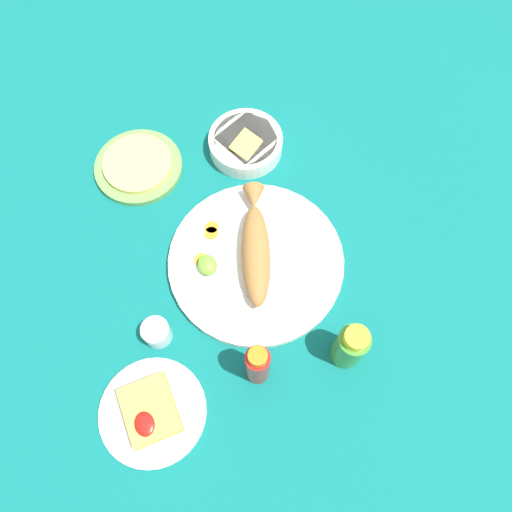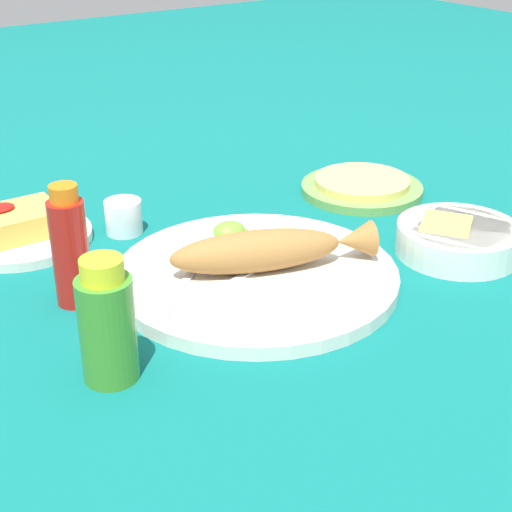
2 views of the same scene
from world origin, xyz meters
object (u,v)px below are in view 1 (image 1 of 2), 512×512
(guacamole_bowl, at_px, (246,143))
(fork_near, at_px, (286,292))
(salt_cup, at_px, (157,333))
(hot_sauce_bottle_green, at_px, (350,346))
(fried_fish, at_px, (256,246))
(fork_far, at_px, (266,303))
(tortilla_plate, at_px, (139,167))
(main_plate, at_px, (256,262))
(hot_sauce_bottle_red, at_px, (258,365))
(side_plate_fries, at_px, (153,412))

(guacamole_bowl, bearing_deg, fork_near, -9.24)
(salt_cup, bearing_deg, hot_sauce_bottle_green, 61.99)
(fried_fish, distance_m, fork_near, 0.11)
(fried_fish, xyz_separation_m, fork_far, (0.11, -0.02, -0.03))
(fork_far, xyz_separation_m, guacamole_bowl, (-0.37, 0.11, 0.00))
(tortilla_plate, bearing_deg, fork_near, 24.54)
(main_plate, xyz_separation_m, hot_sauce_bottle_red, (0.21, -0.08, 0.06))
(fried_fish, height_order, tortilla_plate, fried_fish)
(main_plate, bearing_deg, salt_cup, -73.31)
(side_plate_fries, distance_m, guacamole_bowl, 0.62)
(fork_far, distance_m, side_plate_fries, 0.30)
(fork_near, height_order, guacamole_bowl, guacamole_bowl)
(fork_near, xyz_separation_m, fork_far, (0.01, -0.05, 0.00))
(tortilla_plate, bearing_deg, main_plate, 26.30)
(salt_cup, distance_m, side_plate_fries, 0.15)
(guacamole_bowl, bearing_deg, tortilla_plate, -100.02)
(hot_sauce_bottle_red, bearing_deg, fried_fish, 158.46)
(fork_near, height_order, hot_sauce_bottle_red, hot_sauce_bottle_red)
(main_plate, xyz_separation_m, guacamole_bowl, (-0.28, 0.09, 0.02))
(hot_sauce_bottle_red, height_order, guacamole_bowl, hot_sauce_bottle_red)
(fork_near, bearing_deg, fork_far, -100.97)
(fried_fish, height_order, fork_far, fried_fish)
(main_plate, relative_size, hot_sauce_bottle_green, 2.65)
(main_plate, xyz_separation_m, fried_fish, (-0.02, 0.01, 0.04))
(main_plate, height_order, fork_near, fork_near)
(fork_near, height_order, tortilla_plate, fork_near)
(fork_near, height_order, side_plate_fries, fork_near)
(fork_far, xyz_separation_m, hot_sauce_bottle_green, (0.15, 0.11, 0.05))
(main_plate, relative_size, tortilla_plate, 1.84)
(hot_sauce_bottle_red, distance_m, tortilla_plate, 0.54)
(tortilla_plate, bearing_deg, guacamole_bowl, 79.98)
(fork_far, bearing_deg, hot_sauce_bottle_green, -6.42)
(fried_fish, bearing_deg, main_plate, 0.00)
(fried_fish, bearing_deg, fork_far, 8.03)
(hot_sauce_bottle_green, distance_m, salt_cup, 0.37)
(salt_cup, bearing_deg, fork_near, 86.08)
(fork_near, relative_size, hot_sauce_bottle_red, 1.17)
(fork_far, xyz_separation_m, side_plate_fries, (0.11, -0.27, -0.01))
(hot_sauce_bottle_red, distance_m, side_plate_fries, 0.22)
(main_plate, relative_size, salt_cup, 6.75)
(main_plate, xyz_separation_m, fork_far, (0.10, -0.02, 0.01))
(guacamole_bowl, bearing_deg, fork_far, -15.94)
(main_plate, distance_m, hot_sauce_bottle_red, 0.24)
(guacamole_bowl, bearing_deg, side_plate_fries, -38.16)
(tortilla_plate, bearing_deg, hot_sauce_bottle_red, 7.93)
(fried_fish, relative_size, hot_sauce_bottle_green, 1.96)
(fork_near, xyz_separation_m, tortilla_plate, (-0.41, -0.19, -0.01))
(fork_far, bearing_deg, fork_near, 55.71)
(side_plate_fries, bearing_deg, fork_near, 110.09)
(tortilla_plate, bearing_deg, fork_far, 18.64)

